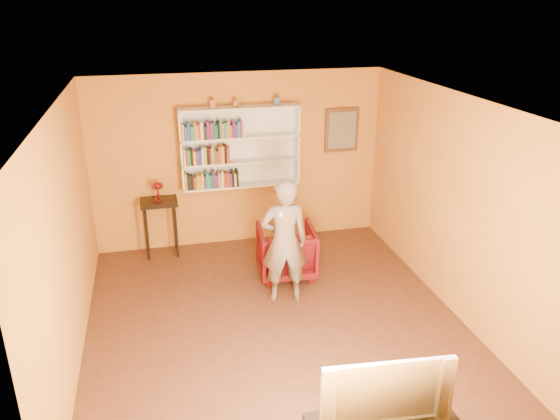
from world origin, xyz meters
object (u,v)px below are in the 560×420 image
at_px(person, 284,241).
at_px(television, 383,386).
at_px(ruby_lustre, 157,188).
at_px(armchair, 286,251).
at_px(console_table, 159,210).
at_px(bookshelf, 240,147).

distance_m(person, television, 2.78).
distance_m(ruby_lustre, armchair, 2.14).
bearing_deg(ruby_lustre, armchair, -32.16).
relative_size(console_table, ruby_lustre, 3.17).
bearing_deg(armchair, television, 93.70).
height_order(ruby_lustre, television, ruby_lustre).
distance_m(bookshelf, ruby_lustre, 1.37).
distance_m(armchair, person, 0.82).
bearing_deg(person, bookshelf, -78.04).
distance_m(armchair, television, 3.45).
height_order(person, television, person).
height_order(armchair, television, television).
xyz_separation_m(bookshelf, armchair, (0.43, -1.23, -1.23)).
xyz_separation_m(armchair, television, (-0.04, -3.43, 0.40)).
distance_m(ruby_lustre, person, 2.31).
distance_m(bookshelf, television, 4.75).
relative_size(console_table, person, 0.53).
distance_m(bookshelf, person, 2.04).
bearing_deg(person, television, 97.78).
bearing_deg(console_table, ruby_lustre, -53.13).
relative_size(bookshelf, console_table, 2.02).
xyz_separation_m(console_table, armchair, (1.70, -1.07, -0.37)).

